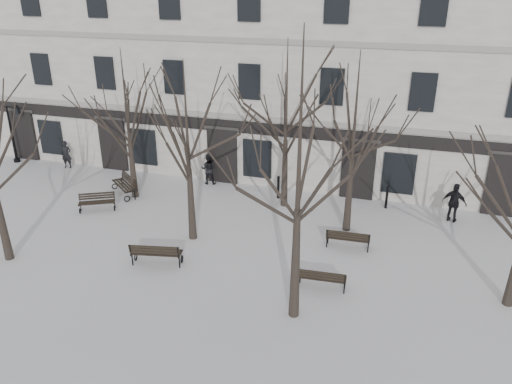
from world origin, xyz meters
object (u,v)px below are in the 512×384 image
at_px(bench_3, 125,184).
at_px(lamp_post, 14,129).
at_px(bench_2, 322,278).
at_px(bench_0, 97,201).
at_px(bench_1, 156,253).
at_px(tree_2, 300,150).
at_px(tree_1, 187,132).
at_px(bench_4, 348,238).

height_order(bench_3, lamp_post, lamp_post).
xyz_separation_m(bench_2, lamp_post, (-19.30, 7.62, 1.56)).
distance_m(bench_0, bench_2, 11.63).
bearing_deg(bench_1, tree_2, 153.95).
bearing_deg(tree_2, tree_1, 143.94).
height_order(bench_0, bench_2, bench_2).
height_order(bench_4, lamp_post, lamp_post).
distance_m(tree_2, bench_4, 7.13).
bearing_deg(bench_2, bench_3, -29.74).
bearing_deg(bench_4, tree_1, 6.55).
xyz_separation_m(bench_0, bench_3, (0.28, 2.05, 0.09)).
distance_m(bench_1, bench_3, 7.26).
xyz_separation_m(bench_1, bench_3, (-4.65, 5.58, 0.01)).
bearing_deg(bench_0, bench_2, -44.12).
bearing_deg(bench_3, bench_1, -10.35).
xyz_separation_m(bench_0, bench_2, (11.16, -3.26, 0.01)).
height_order(bench_2, lamp_post, lamp_post).
bearing_deg(bench_4, bench_2, 78.48).
xyz_separation_m(bench_2, bench_4, (0.48, 3.11, 0.01)).
relative_size(bench_3, bench_4, 1.10).
height_order(tree_2, bench_2, tree_2).
relative_size(bench_4, lamp_post, 0.50).
bearing_deg(tree_2, bench_1, 165.74).
height_order(tree_2, bench_3, tree_2).
height_order(tree_1, lamp_post, tree_1).
distance_m(bench_4, lamp_post, 20.35).
distance_m(tree_2, bench_1, 7.75).
xyz_separation_m(tree_1, bench_0, (-5.36, 1.18, -4.13)).
xyz_separation_m(tree_2, bench_3, (-10.30, 7.02, -5.08)).
bearing_deg(tree_2, bench_2, 71.06).
relative_size(tree_2, bench_4, 5.14).
distance_m(tree_2, bench_0, 12.78).
bearing_deg(lamp_post, bench_4, -12.84).
relative_size(bench_0, bench_3, 0.88).
bearing_deg(bench_3, lamp_post, -155.49).
relative_size(tree_1, tree_2, 0.82).
bearing_deg(bench_3, tree_1, 7.52).
height_order(bench_1, bench_4, bench_1).
bearing_deg(bench_4, bench_3, -13.63).
relative_size(bench_2, bench_4, 0.98).
distance_m(tree_2, bench_2, 5.47).
height_order(tree_1, bench_1, tree_1).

